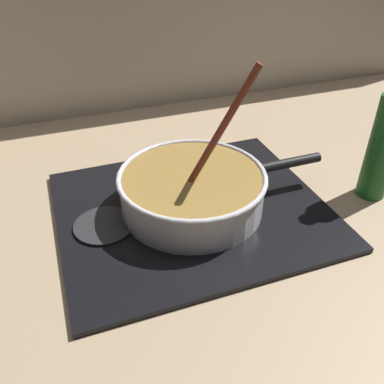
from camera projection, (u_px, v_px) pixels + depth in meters
The scene contains 7 objects.
ground at pixel (245, 279), 0.76m from camera, with size 2.40×1.60×0.04m, color #9E8466.
backsplash_wall at pixel (133, 18), 1.20m from camera, with size 2.40×0.02×0.55m, color #B2A893.
hob_plate at pixel (192, 209), 0.89m from camera, with size 0.56×0.48×0.01m, color black.
burner_ring at pixel (192, 206), 0.88m from camera, with size 0.19×0.19×0.01m, color #592D0C.
spare_burner at pixel (104, 225), 0.83m from camera, with size 0.12×0.12×0.01m, color #262628.
cooking_pan at pixel (193, 190), 0.86m from camera, with size 0.46×0.31×0.31m.
sauce_bottle at pixel (384, 145), 0.88m from camera, with size 0.06×0.06×0.29m.
Camera 1 is at (-0.27, -0.46, 0.55)m, focal length 38.59 mm.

